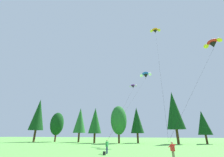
{
  "coord_description": "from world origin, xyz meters",
  "views": [
    {
      "loc": [
        1.67,
        4.76,
        2.35
      ],
      "look_at": [
        -2.69,
        22.52,
        9.24
      ],
      "focal_mm": 23.7,
      "sensor_mm": 36.0,
      "label": 1
    }
  ],
  "objects_px": {
    "parafoil_kite_high_purple": "(133,86)",
    "backpack": "(104,153)",
    "kite_flyer_mid": "(173,149)",
    "kite_flyer_near": "(107,145)",
    "parafoil_kite_mid_orange": "(155,31)",
    "parafoil_kite_low_red_yellow": "(213,43)",
    "parafoil_kite_far_blue_white": "(146,75)"
  },
  "relations": [
    {
      "from": "parafoil_kite_high_purple",
      "to": "parafoil_kite_far_blue_white",
      "type": "relative_size",
      "value": 1.08
    },
    {
      "from": "backpack",
      "to": "parafoil_kite_low_red_yellow",
      "type": "bearing_deg",
      "value": -101.46
    },
    {
      "from": "kite_flyer_near",
      "to": "parafoil_kite_high_purple",
      "type": "height_order",
      "value": "parafoil_kite_high_purple"
    },
    {
      "from": "kite_flyer_near",
      "to": "backpack",
      "type": "relative_size",
      "value": 4.23
    },
    {
      "from": "kite_flyer_mid",
      "to": "parafoil_kite_far_blue_white",
      "type": "distance_m",
      "value": 25.62
    },
    {
      "from": "parafoil_kite_mid_orange",
      "to": "backpack",
      "type": "relative_size",
      "value": 57.83
    },
    {
      "from": "parafoil_kite_far_blue_white",
      "to": "backpack",
      "type": "height_order",
      "value": "parafoil_kite_far_blue_white"
    },
    {
      "from": "parafoil_kite_high_purple",
      "to": "kite_flyer_near",
      "type": "bearing_deg",
      "value": -96.66
    },
    {
      "from": "parafoil_kite_low_red_yellow",
      "to": "parafoil_kite_far_blue_white",
      "type": "bearing_deg",
      "value": 145.75
    },
    {
      "from": "parafoil_kite_far_blue_white",
      "to": "parafoil_kite_low_red_yellow",
      "type": "relative_size",
      "value": 0.97
    },
    {
      "from": "parafoil_kite_mid_orange",
      "to": "kite_flyer_near",
      "type": "bearing_deg",
      "value": -135.11
    },
    {
      "from": "backpack",
      "to": "parafoil_kite_far_blue_white",
      "type": "bearing_deg",
      "value": -54.75
    },
    {
      "from": "parafoil_kite_low_red_yellow",
      "to": "backpack",
      "type": "bearing_deg",
      "value": -154.37
    },
    {
      "from": "parafoil_kite_mid_orange",
      "to": "parafoil_kite_far_blue_white",
      "type": "height_order",
      "value": "parafoil_kite_mid_orange"
    },
    {
      "from": "parafoil_kite_high_purple",
      "to": "backpack",
      "type": "height_order",
      "value": "parafoil_kite_high_purple"
    },
    {
      "from": "kite_flyer_near",
      "to": "parafoil_kite_mid_orange",
      "type": "height_order",
      "value": "parafoil_kite_mid_orange"
    },
    {
      "from": "parafoil_kite_low_red_yellow",
      "to": "backpack",
      "type": "height_order",
      "value": "parafoil_kite_low_red_yellow"
    },
    {
      "from": "kite_flyer_mid",
      "to": "parafoil_kite_high_purple",
      "type": "relative_size",
      "value": 0.09
    },
    {
      "from": "parafoil_kite_far_blue_white",
      "to": "parafoil_kite_low_red_yellow",
      "type": "distance_m",
      "value": 15.69
    },
    {
      "from": "parafoil_kite_high_purple",
      "to": "parafoil_kite_mid_orange",
      "type": "bearing_deg",
      "value": -55.34
    },
    {
      "from": "parafoil_kite_far_blue_white",
      "to": "parafoil_kite_low_red_yellow",
      "type": "bearing_deg",
      "value": -34.25
    },
    {
      "from": "kite_flyer_mid",
      "to": "parafoil_kite_mid_orange",
      "type": "xyz_separation_m",
      "value": [
        1.04,
        12.36,
        23.1
      ]
    },
    {
      "from": "kite_flyer_mid",
      "to": "parafoil_kite_low_red_yellow",
      "type": "bearing_deg",
      "value": 45.9
    },
    {
      "from": "kite_flyer_mid",
      "to": "backpack",
      "type": "height_order",
      "value": "kite_flyer_mid"
    },
    {
      "from": "kite_flyer_near",
      "to": "parafoil_kite_high_purple",
      "type": "distance_m",
      "value": 22.51
    },
    {
      "from": "kite_flyer_near",
      "to": "parafoil_kite_high_purple",
      "type": "xyz_separation_m",
      "value": [
        2.09,
        17.93,
        13.45
      ]
    },
    {
      "from": "parafoil_kite_high_purple",
      "to": "parafoil_kite_far_blue_white",
      "type": "bearing_deg",
      "value": -24.4
    },
    {
      "from": "kite_flyer_near",
      "to": "parafoil_kite_low_red_yellow",
      "type": "bearing_deg",
      "value": 22.14
    },
    {
      "from": "parafoil_kite_low_red_yellow",
      "to": "backpack",
      "type": "xyz_separation_m",
      "value": [
        -18.5,
        -8.88,
        -18.3
      ]
    },
    {
      "from": "kite_flyer_mid",
      "to": "backpack",
      "type": "relative_size",
      "value": 4.23
    },
    {
      "from": "kite_flyer_near",
      "to": "parafoil_kite_low_red_yellow",
      "type": "xyz_separation_m",
      "value": [
        18.54,
        7.54,
        17.52
      ]
    },
    {
      "from": "kite_flyer_near",
      "to": "kite_flyer_mid",
      "type": "height_order",
      "value": "same"
    }
  ]
}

